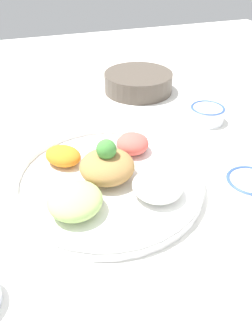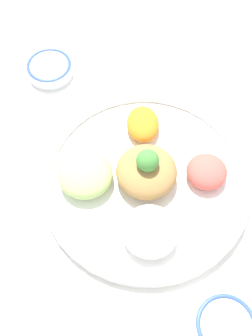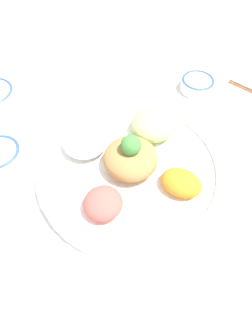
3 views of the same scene
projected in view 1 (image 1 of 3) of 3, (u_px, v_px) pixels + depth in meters
ground_plane at (110, 175)px, 0.73m from camera, size 2.40×2.40×0.00m
salad_platter at (108, 177)px, 0.68m from camera, size 0.40×0.40×0.11m
sauce_bowl_red at (207, 113)px, 0.91m from camera, size 0.09×0.09×0.05m
rice_bowl_blue at (249, 186)px, 0.66m from camera, size 0.10×0.10×0.04m
side_serving_bowl at (138, 81)px, 1.08m from camera, size 0.22×0.22×0.06m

